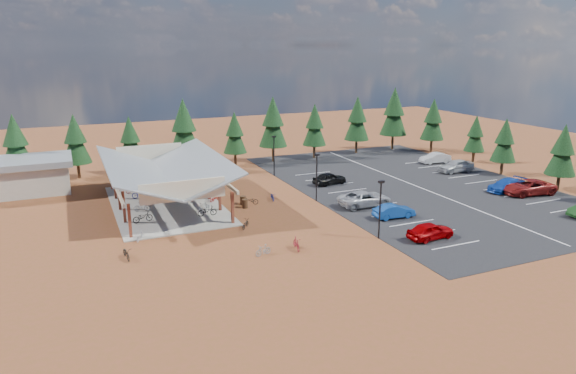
% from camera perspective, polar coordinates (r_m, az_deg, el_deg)
% --- Properties ---
extents(ground, '(140.00, 140.00, 0.00)m').
position_cam_1_polar(ground, '(51.27, -0.85, -2.82)').
color(ground, brown).
rests_on(ground, ground).
extents(asphalt_lot, '(27.00, 44.00, 0.04)m').
position_cam_1_polar(asphalt_lot, '(62.79, 13.82, 0.19)').
color(asphalt_lot, black).
rests_on(asphalt_lot, ground).
extents(concrete_pad, '(10.60, 18.60, 0.10)m').
position_cam_1_polar(concrete_pad, '(55.04, -13.37, -1.90)').
color(concrete_pad, gray).
rests_on(concrete_pad, ground).
extents(bike_pavilion, '(11.65, 19.40, 4.97)m').
position_cam_1_polar(bike_pavilion, '(54.06, -13.62, 1.92)').
color(bike_pavilion, '#592719').
rests_on(bike_pavilion, concrete_pad).
extents(outbuilding, '(11.00, 7.00, 3.90)m').
position_cam_1_polar(outbuilding, '(64.68, -27.59, 1.13)').
color(outbuilding, '#ADA593').
rests_on(outbuilding, ground).
extents(lamp_post_0, '(0.50, 0.25, 5.14)m').
position_cam_1_polar(lamp_post_0, '(44.22, 10.20, -2.03)').
color(lamp_post_0, black).
rests_on(lamp_post_0, ground).
extents(lamp_post_1, '(0.50, 0.25, 5.14)m').
position_cam_1_polar(lamp_post_1, '(54.20, 3.20, 1.45)').
color(lamp_post_1, black).
rests_on(lamp_post_1, ground).
extents(lamp_post_2, '(0.50, 0.25, 5.14)m').
position_cam_1_polar(lamp_post_2, '(64.87, -1.57, 3.81)').
color(lamp_post_2, black).
rests_on(lamp_post_2, ground).
extents(trash_bin_0, '(0.60, 0.60, 0.90)m').
position_cam_1_polar(trash_bin_0, '(52.67, -4.80, -1.86)').
color(trash_bin_0, '#3F2816').
rests_on(trash_bin_0, ground).
extents(trash_bin_1, '(0.60, 0.60, 0.90)m').
position_cam_1_polar(trash_bin_1, '(53.86, -5.04, -1.47)').
color(trash_bin_1, '#3F2816').
rests_on(trash_bin_1, ground).
extents(pine_0, '(3.63, 3.63, 8.46)m').
position_cam_1_polar(pine_0, '(68.33, -28.04, 4.46)').
color(pine_0, '#382314').
rests_on(pine_0, ground).
extents(pine_1, '(3.46, 3.46, 8.07)m').
position_cam_1_polar(pine_1, '(68.49, -22.57, 4.91)').
color(pine_1, '#382314').
rests_on(pine_1, ground).
extents(pine_2, '(3.22, 3.22, 7.51)m').
position_cam_1_polar(pine_2, '(68.53, -17.14, 5.12)').
color(pine_2, '#382314').
rests_on(pine_2, ground).
extents(pine_3, '(4.10, 4.10, 9.55)m').
position_cam_1_polar(pine_3, '(68.24, -11.49, 6.53)').
color(pine_3, '#382314').
rests_on(pine_3, ground).
extents(pine_4, '(3.20, 3.20, 7.46)m').
position_cam_1_polar(pine_4, '(70.71, -5.95, 6.00)').
color(pine_4, '#382314').
rests_on(pine_4, ground).
extents(pine_5, '(3.98, 3.98, 9.27)m').
position_cam_1_polar(pine_5, '(72.64, -1.68, 7.22)').
color(pine_5, '#382314').
rests_on(pine_5, ground).
extents(pine_6, '(3.42, 3.42, 7.98)m').
position_cam_1_polar(pine_6, '(75.28, 2.97, 6.88)').
color(pine_6, '#382314').
rests_on(pine_6, ground).
extents(pine_7, '(3.74, 3.74, 8.72)m').
position_cam_1_polar(pine_7, '(79.20, 7.70, 7.53)').
color(pine_7, '#382314').
rests_on(pine_7, ground).
extents(pine_8, '(4.21, 4.21, 9.81)m').
position_cam_1_polar(pine_8, '(83.14, 11.70, 8.18)').
color(pine_8, '#382314').
rests_on(pine_8, ground).
extents(pine_10, '(3.29, 3.29, 7.67)m').
position_cam_1_polar(pine_10, '(65.61, 28.22, 3.61)').
color(pine_10, '#382314').
rests_on(pine_10, ground).
extents(pine_11, '(3.13, 3.13, 7.29)m').
position_cam_1_polar(pine_11, '(70.83, 22.94, 4.79)').
color(pine_11, '#382314').
rests_on(pine_11, ground).
extents(pine_12, '(2.87, 2.87, 6.69)m').
position_cam_1_polar(pine_12, '(77.10, 20.10, 5.57)').
color(pine_12, '#382314').
rests_on(pine_12, ground).
extents(pine_13, '(3.58, 3.58, 8.34)m').
position_cam_1_polar(pine_13, '(82.41, 15.82, 7.22)').
color(pine_13, '#382314').
rests_on(pine_13, ground).
extents(bike_0, '(2.00, 1.04, 1.00)m').
position_cam_1_polar(bike_0, '(49.90, -15.84, -3.22)').
color(bike_0, black).
rests_on(bike_0, concrete_pad).
extents(bike_1, '(1.71, 0.78, 0.99)m').
position_cam_1_polar(bike_1, '(53.16, -15.92, -2.08)').
color(bike_1, '#94969B').
rests_on(bike_1, concrete_pad).
extents(bike_2, '(1.89, 0.70, 0.98)m').
position_cam_1_polar(bike_2, '(57.79, -16.04, -0.70)').
color(bike_2, '#101088').
rests_on(bike_2, concrete_pad).
extents(bike_3, '(1.50, 0.45, 0.90)m').
position_cam_1_polar(bike_3, '(59.89, -16.90, -0.25)').
color(bike_3, maroon).
rests_on(bike_3, concrete_pad).
extents(bike_4, '(1.89, 0.78, 0.97)m').
position_cam_1_polar(bike_4, '(50.37, -8.98, -2.65)').
color(bike_4, black).
rests_on(bike_4, concrete_pad).
extents(bike_5, '(1.61, 0.92, 0.93)m').
position_cam_1_polar(bike_5, '(51.81, -9.43, -2.18)').
color(bike_5, '#999AA0').
rests_on(bike_5, concrete_pad).
extents(bike_6, '(1.96, 0.78, 1.01)m').
position_cam_1_polar(bike_6, '(57.08, -11.41, -0.58)').
color(bike_6, navy).
rests_on(bike_6, concrete_pad).
extents(bike_7, '(1.53, 0.79, 0.89)m').
position_cam_1_polar(bike_7, '(59.19, -13.42, -0.19)').
color(bike_7, maroon).
rests_on(bike_7, concrete_pad).
extents(bike_8, '(0.84, 1.88, 0.96)m').
position_cam_1_polar(bike_8, '(42.16, -17.52, -7.02)').
color(bike_8, black).
rests_on(bike_8, ground).
extents(bike_9, '(1.11, 1.49, 0.89)m').
position_cam_1_polar(bike_9, '(45.66, -16.14, -5.20)').
color(bike_9, '#979B9F').
rests_on(bike_9, ground).
extents(bike_11, '(0.78, 1.83, 1.06)m').
position_cam_1_polar(bike_11, '(41.96, 0.94, -6.29)').
color(bike_11, maroon).
rests_on(bike_11, ground).
extents(bike_12, '(1.38, 1.57, 0.82)m').
position_cam_1_polar(bike_12, '(46.89, -4.77, -4.12)').
color(bike_12, black).
rests_on(bike_12, ground).
extents(bike_13, '(1.53, 0.80, 0.88)m').
position_cam_1_polar(bike_13, '(40.94, -2.77, -7.02)').
color(bike_13, gray).
rests_on(bike_13, ground).
extents(bike_14, '(0.84, 1.65, 0.83)m').
position_cam_1_polar(bike_14, '(55.10, -1.74, -1.06)').
color(bike_14, '#1A2E9C').
rests_on(bike_14, ground).
extents(bike_15, '(1.76, 1.49, 1.09)m').
position_cam_1_polar(bike_15, '(55.19, -8.07, -1.05)').
color(bike_15, maroon).
rests_on(bike_15, ground).
extents(bike_16, '(1.75, 1.06, 0.87)m').
position_cam_1_polar(bike_16, '(53.69, -4.21, -1.52)').
color(bike_16, black).
rests_on(bike_16, ground).
extents(car_0, '(4.38, 2.01, 1.45)m').
position_cam_1_polar(car_0, '(45.72, 15.54, -4.70)').
color(car_0, '#9B0002').
rests_on(car_0, asphalt_lot).
extents(car_1, '(4.15, 1.66, 1.34)m').
position_cam_1_polar(car_1, '(50.37, 11.69, -2.64)').
color(car_1, '#124193').
rests_on(car_1, asphalt_lot).
extents(car_2, '(5.65, 2.65, 1.56)m').
position_cam_1_polar(car_2, '(53.51, 8.55, -1.28)').
color(car_2, '#9B9DA2').
rests_on(car_2, asphalt_lot).
extents(car_4, '(4.41, 2.33, 1.43)m').
position_cam_1_polar(car_4, '(61.41, 4.62, 0.96)').
color(car_4, black).
rests_on(car_4, asphalt_lot).
extents(car_6, '(6.30, 3.60, 1.66)m').
position_cam_1_polar(car_6, '(62.94, 25.14, -0.02)').
color(car_6, maroon).
rests_on(car_6, asphalt_lot).
extents(car_7, '(5.12, 2.51, 1.43)m').
position_cam_1_polar(car_7, '(63.34, 23.12, 0.20)').
color(car_7, '#143EA0').
rests_on(car_7, asphalt_lot).
extents(car_8, '(4.93, 2.02, 1.68)m').
position_cam_1_polar(car_8, '(70.61, 18.19, 2.25)').
color(car_8, '#9A9DA1').
rests_on(car_8, asphalt_lot).
extents(car_9, '(4.50, 1.83, 1.45)m').
position_cam_1_polar(car_9, '(75.24, 16.03, 3.12)').
color(car_9, silver).
rests_on(car_9, asphalt_lot).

